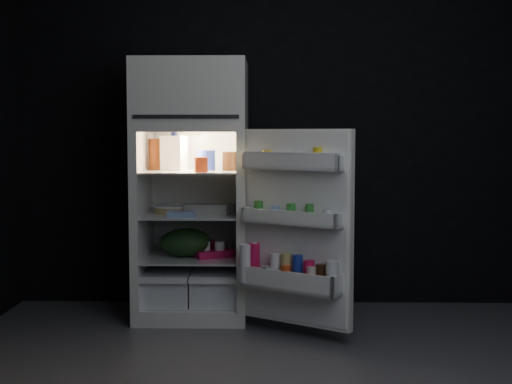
{
  "coord_description": "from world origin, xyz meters",
  "views": [
    {
      "loc": [
        -0.11,
        -3.64,
        1.29
      ],
      "look_at": [
        -0.2,
        1.0,
        0.9
      ],
      "focal_mm": 50.0,
      "sensor_mm": 36.0,
      "label": 1
    }
  ],
  "objects_px": {
    "fridge_door": "(294,231)",
    "egg_carton": "(207,209)",
    "milk_jug": "(174,153)",
    "yogurt_tray": "(214,254)",
    "refrigerator": "(193,180)"
  },
  "relations": [
    {
      "from": "refrigerator",
      "to": "fridge_door",
      "type": "height_order",
      "value": "refrigerator"
    },
    {
      "from": "refrigerator",
      "to": "egg_carton",
      "type": "xyz_separation_m",
      "value": [
        0.11,
        -0.1,
        -0.19
      ]
    },
    {
      "from": "fridge_door",
      "to": "egg_carton",
      "type": "height_order",
      "value": "fridge_door"
    },
    {
      "from": "refrigerator",
      "to": "yogurt_tray",
      "type": "xyz_separation_m",
      "value": [
        0.15,
        -0.09,
        -0.5
      ]
    },
    {
      "from": "refrigerator",
      "to": "milk_jug",
      "type": "distance_m",
      "value": 0.23
    },
    {
      "from": "fridge_door",
      "to": "yogurt_tray",
      "type": "height_order",
      "value": "fridge_door"
    },
    {
      "from": "refrigerator",
      "to": "yogurt_tray",
      "type": "bearing_deg",
      "value": -29.2
    },
    {
      "from": "refrigerator",
      "to": "milk_jug",
      "type": "height_order",
      "value": "refrigerator"
    },
    {
      "from": "refrigerator",
      "to": "fridge_door",
      "type": "relative_size",
      "value": 1.46
    },
    {
      "from": "fridge_door",
      "to": "egg_carton",
      "type": "xyz_separation_m",
      "value": [
        -0.58,
        0.49,
        0.08
      ]
    },
    {
      "from": "egg_carton",
      "to": "yogurt_tray",
      "type": "xyz_separation_m",
      "value": [
        0.04,
        0.01,
        -0.31
      ]
    },
    {
      "from": "egg_carton",
      "to": "yogurt_tray",
      "type": "bearing_deg",
      "value": 27.5
    },
    {
      "from": "milk_jug",
      "to": "egg_carton",
      "type": "relative_size",
      "value": 0.79
    },
    {
      "from": "milk_jug",
      "to": "fridge_door",
      "type": "bearing_deg",
      "value": -20.65
    },
    {
      "from": "milk_jug",
      "to": "yogurt_tray",
      "type": "relative_size",
      "value": 0.93
    }
  ]
}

